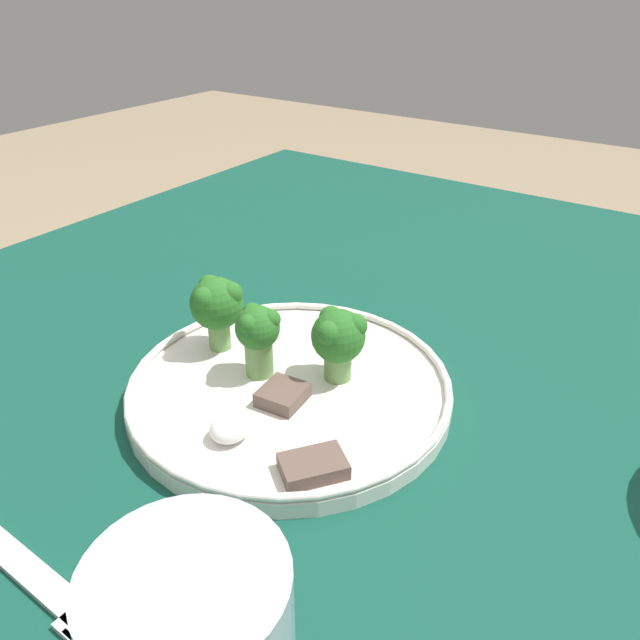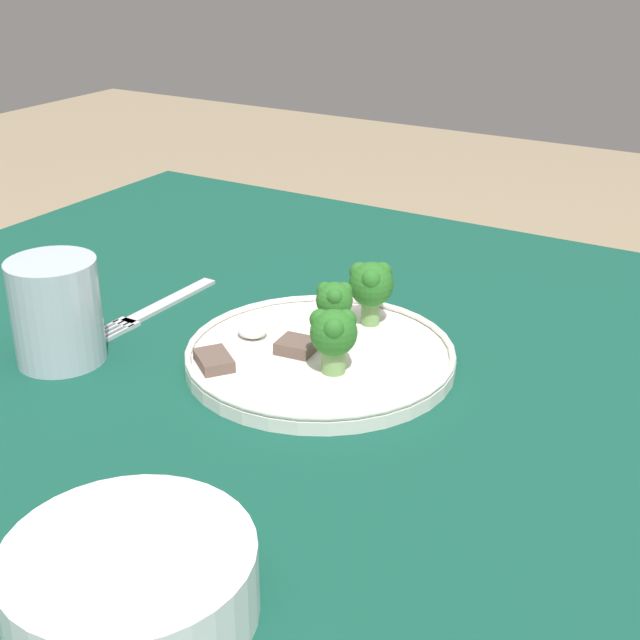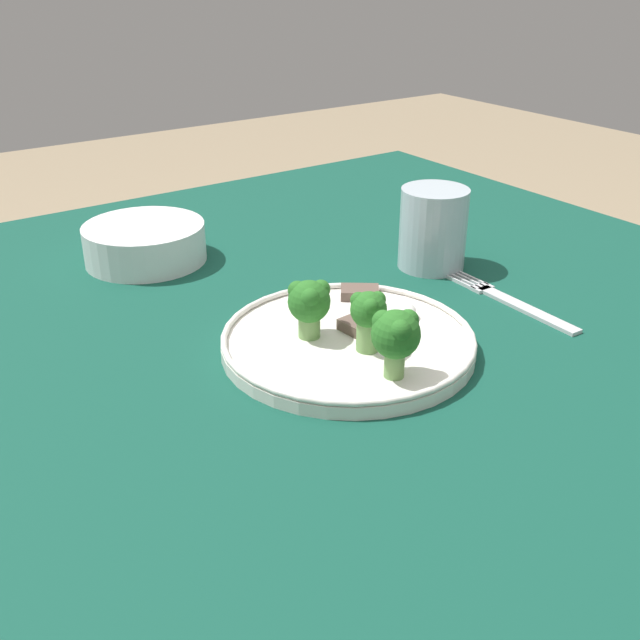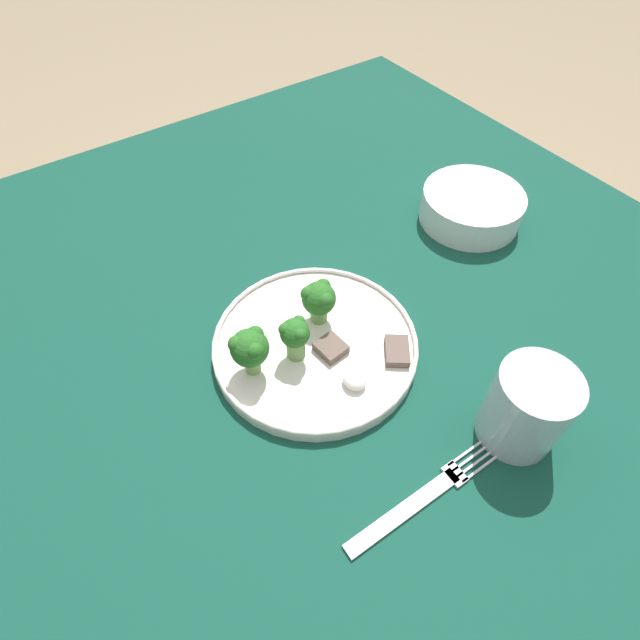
# 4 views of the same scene
# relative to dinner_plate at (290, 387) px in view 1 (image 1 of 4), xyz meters

# --- Properties ---
(table) EXTENTS (1.12, 1.02, 0.72)m
(table) POSITION_rel_dinner_plate_xyz_m (-0.01, 0.06, -0.10)
(table) COLOR #114738
(table) RESTS_ON ground_plane
(dinner_plate) EXTENTS (0.24, 0.24, 0.02)m
(dinner_plate) POSITION_rel_dinner_plate_xyz_m (0.00, 0.00, 0.00)
(dinner_plate) COLOR white
(dinner_plate) RESTS_ON table
(fork) EXTENTS (0.02, 0.18, 0.00)m
(fork) POSITION_rel_dinner_plate_xyz_m (0.21, -0.02, -0.01)
(fork) COLOR silver
(fork) RESTS_ON table
(broccoli_floret_near_rim_left) EXTENTS (0.04, 0.04, 0.06)m
(broccoli_floret_near_rim_left) POSITION_rel_dinner_plate_xyz_m (-0.03, 0.02, 0.04)
(broccoli_floret_near_rim_left) COLOR #709E56
(broccoli_floret_near_rim_left) RESTS_ON dinner_plate
(broccoli_floret_center_left) EXTENTS (0.03, 0.03, 0.06)m
(broccoli_floret_center_left) POSITION_rel_dinner_plate_xyz_m (0.00, -0.03, 0.04)
(broccoli_floret_center_left) COLOR #709E56
(broccoli_floret_center_left) RESTS_ON dinner_plate
(broccoli_floret_back_left) EXTENTS (0.04, 0.04, 0.06)m
(broccoli_floret_back_left) POSITION_rel_dinner_plate_xyz_m (-0.01, -0.08, 0.04)
(broccoli_floret_back_left) COLOR #709E56
(broccoli_floret_back_left) RESTS_ON dinner_plate
(meat_slice_front_slice) EXTENTS (0.05, 0.05, 0.01)m
(meat_slice_front_slice) POSITION_rel_dinner_plate_xyz_m (0.07, 0.07, 0.01)
(meat_slice_front_slice) COLOR brown
(meat_slice_front_slice) RESTS_ON dinner_plate
(meat_slice_middle_slice) EXTENTS (0.04, 0.03, 0.01)m
(meat_slice_middle_slice) POSITION_rel_dinner_plate_xyz_m (0.02, 0.01, 0.01)
(meat_slice_middle_slice) COLOR brown
(meat_slice_middle_slice) RESTS_ON dinner_plate
(sauce_dollop) EXTENTS (0.03, 0.03, 0.02)m
(sauce_dollop) POSITION_rel_dinner_plate_xyz_m (0.07, 0.00, 0.01)
(sauce_dollop) COLOR white
(sauce_dollop) RESTS_ON dinner_plate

